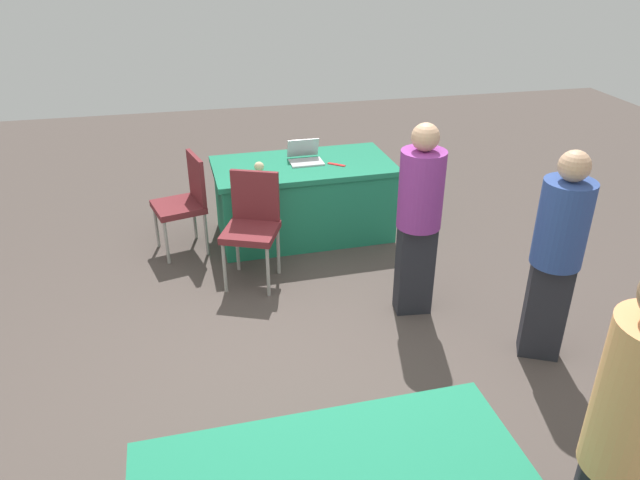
# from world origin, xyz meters

# --- Properties ---
(ground_plane) EXTENTS (14.40, 14.40, 0.00)m
(ground_plane) POSITION_xyz_m (0.00, 0.00, 0.00)
(ground_plane) COLOR #4C423D
(table_foreground) EXTENTS (1.78, 0.97, 0.76)m
(table_foreground) POSITION_xyz_m (-0.42, -2.15, 0.38)
(table_foreground) COLOR #1E7A56
(table_foreground) RESTS_ON ground
(chair_tucked_left) EXTENTS (0.54, 0.54, 0.94)m
(chair_tucked_left) POSITION_xyz_m (0.74, -2.06, 0.54)
(chair_tucked_left) COLOR #9E9993
(chair_tucked_left) RESTS_ON ground
(chair_tucked_right) EXTENTS (0.57, 0.57, 0.97)m
(chair_tucked_right) POSITION_xyz_m (0.18, -1.36, 0.57)
(chair_tucked_right) COLOR #9E9993
(chair_tucked_right) RESTS_ON ground
(person_presenter) EXTENTS (0.46, 0.46, 1.57)m
(person_presenter) POSITION_xyz_m (-1.72, 0.16, 0.87)
(person_presenter) COLOR #26262D
(person_presenter) RESTS_ON ground
(person_attendee_standing) EXTENTS (0.37, 0.37, 1.57)m
(person_attendee_standing) POSITION_xyz_m (-1.01, -0.58, 0.87)
(person_attendee_standing) COLOR #26262D
(person_attendee_standing) RESTS_ON ground
(person_organiser) EXTENTS (0.48, 0.48, 1.79)m
(person_organiser) POSITION_xyz_m (-0.94, 1.87, 1.01)
(person_organiser) COLOR #26262D
(person_organiser) RESTS_ON ground
(laptop_silver) EXTENTS (0.33, 0.30, 0.21)m
(laptop_silver) POSITION_xyz_m (-0.45, -2.19, 0.80)
(laptop_silver) COLOR silver
(laptop_silver) RESTS_ON table_foreground
(yarn_ball) EXTENTS (0.09, 0.09, 0.09)m
(yarn_ball) POSITION_xyz_m (0.03, -2.03, 0.81)
(yarn_ball) COLOR beige
(yarn_ball) RESTS_ON table_foreground
(scissors_red) EXTENTS (0.16, 0.14, 0.01)m
(scissors_red) POSITION_xyz_m (-0.73, -2.04, 0.76)
(scissors_red) COLOR red
(scissors_red) RESTS_ON table_foreground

